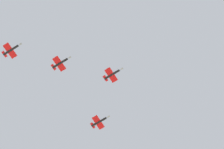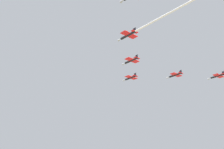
% 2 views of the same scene
% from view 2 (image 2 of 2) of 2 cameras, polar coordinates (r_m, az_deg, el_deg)
% --- Properties ---
extents(jet_lead, '(8.94, 11.94, 2.47)m').
position_cam_2_polar(jet_lead, '(185.43, 3.63, -0.65)').
color(jet_lead, black).
extents(jet_port_inner, '(8.94, 11.94, 2.47)m').
position_cam_2_polar(jet_port_inner, '(159.02, 3.77, 2.75)').
color(jet_port_inner, black).
extents(jet_starboard_inner, '(8.94, 11.94, 2.47)m').
position_cam_2_polar(jet_starboard_inner, '(187.36, 12.30, -0.10)').
color(jet_starboard_inner, black).
extents(jet_port_outer, '(14.01, 48.63, 2.47)m').
position_cam_2_polar(jet_port_outer, '(128.43, 7.14, 9.78)').
color(jet_port_outer, black).
extents(jet_starboard_outer, '(8.94, 11.94, 2.47)m').
position_cam_2_polar(jet_starboard_outer, '(193.97, 20.00, -0.29)').
color(jet_starboard_outer, black).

